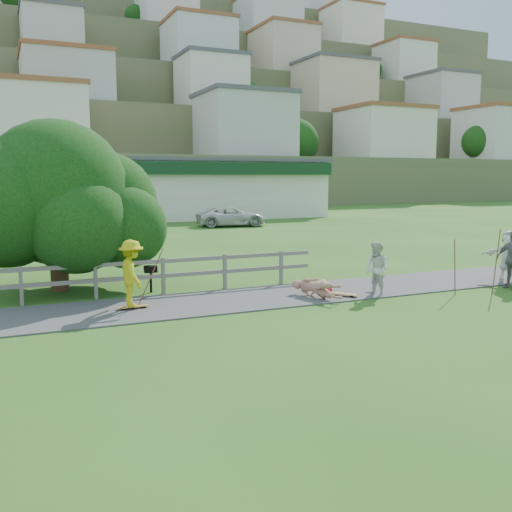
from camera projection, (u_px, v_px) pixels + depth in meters
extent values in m
plane|color=#285317|center=(269.00, 310.00, 15.18)|extent=(260.00, 260.00, 0.00)
cube|color=#343537|center=(247.00, 299.00, 16.54)|extent=(34.00, 3.00, 0.04)
cube|color=#635D57|center=(21.00, 286.00, 15.66)|extent=(0.10, 0.10, 1.10)
cube|color=#635D57|center=(96.00, 281.00, 16.47)|extent=(0.10, 0.10, 1.10)
cube|color=#635D57|center=(163.00, 276.00, 17.28)|extent=(0.10, 0.10, 1.10)
cube|color=#635D57|center=(225.00, 271.00, 18.09)|extent=(0.10, 0.10, 1.10)
cube|color=#635D57|center=(281.00, 267.00, 18.90)|extent=(0.10, 0.10, 1.10)
cube|color=#635D57|center=(77.00, 266.00, 16.21)|extent=(15.00, 0.08, 0.12)
cube|color=#635D57|center=(78.00, 282.00, 16.27)|extent=(15.00, 0.08, 0.12)
cube|color=beige|center=(134.00, 190.00, 48.11)|extent=(32.00, 10.00, 4.80)
cube|color=#12341A|center=(148.00, 168.00, 43.16)|extent=(32.00, 0.60, 1.00)
cube|color=#4C4C51|center=(133.00, 160.00, 47.76)|extent=(32.50, 10.50, 0.30)
cube|color=#535F38|center=(61.00, 181.00, 64.49)|extent=(220.00, 14.00, 6.00)
cube|color=silver|center=(58.00, 123.00, 63.59)|extent=(10.00, 9.00, 7.00)
cube|color=#4C4C51|center=(57.00, 88.00, 63.07)|extent=(10.40, 9.40, 0.50)
cube|color=#535F38|center=(50.00, 154.00, 75.76)|extent=(220.00, 14.00, 13.00)
cube|color=silver|center=(46.00, 77.00, 74.38)|extent=(10.00, 9.00, 7.00)
cube|color=#4C4C51|center=(45.00, 47.00, 73.86)|extent=(10.40, 9.40, 0.50)
cube|color=#535F38|center=(42.00, 131.00, 86.96)|extent=(220.00, 14.00, 21.00)
cube|color=silver|center=(37.00, 35.00, 85.02)|extent=(10.00, 9.00, 7.00)
cube|color=#4C4C51|center=(36.00, 9.00, 84.51)|extent=(10.40, 9.40, 0.50)
cube|color=#535F38|center=(35.00, 110.00, 98.09)|extent=(220.00, 14.00, 30.00)
cube|color=#535F38|center=(30.00, 91.00, 110.05)|extent=(220.00, 14.00, 40.00)
imported|color=gold|center=(132.00, 277.00, 15.08)|extent=(0.74, 1.20, 1.79)
imported|color=#B57564|center=(316.00, 288.00, 16.57)|extent=(1.78, 0.90, 0.63)
imported|color=silver|center=(377.00, 269.00, 16.85)|extent=(0.71, 0.87, 1.64)
imported|color=slate|center=(512.00, 259.00, 18.12)|extent=(0.70, 1.16, 1.86)
imported|color=white|center=(508.00, 257.00, 19.03)|extent=(1.17, 1.71, 1.77)
imported|color=silver|center=(91.00, 219.00, 38.48)|extent=(4.60, 2.42, 1.44)
imported|color=#BBBBB7|center=(232.00, 217.00, 40.76)|extent=(5.22, 2.84, 1.39)
sphere|color=#B60B1F|center=(328.00, 290.00, 17.16)|extent=(0.29, 0.29, 0.29)
cylinder|color=brown|center=(151.00, 274.00, 15.69)|extent=(0.03, 0.03, 1.72)
cylinder|color=brown|center=(455.00, 267.00, 17.02)|extent=(0.03, 0.03, 1.70)
cylinder|color=brown|center=(496.00, 262.00, 17.04)|extent=(0.03, 0.03, 2.00)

